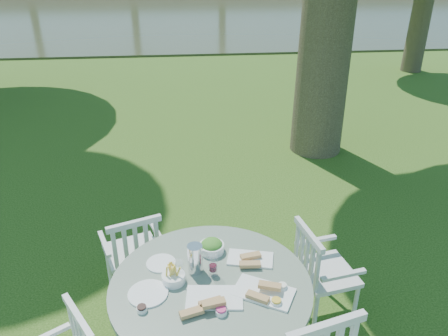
# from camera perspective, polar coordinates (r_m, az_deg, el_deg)

# --- Properties ---
(ground) EXTENTS (140.00, 140.00, 0.00)m
(ground) POSITION_cam_1_polar(r_m,az_deg,el_deg) (4.64, 0.25, -10.54)
(ground) COLOR #1B3A0C
(ground) RESTS_ON ground
(table) EXTENTS (1.38, 1.38, 0.78)m
(table) POSITION_cam_1_polar(r_m,az_deg,el_deg) (3.16, -1.71, -16.92)
(table) COLOR black
(table) RESTS_ON ground
(chair_ne) EXTENTS (0.50, 0.52, 0.90)m
(chair_ne) POSITION_cam_1_polar(r_m,az_deg,el_deg) (3.66, 12.09, -12.66)
(chair_ne) COLOR silver
(chair_ne) RESTS_ON ground
(chair_nw) EXTENTS (0.56, 0.54, 0.88)m
(chair_nw) POSITION_cam_1_polar(r_m,az_deg,el_deg) (3.84, -11.62, -10.61)
(chair_nw) COLOR silver
(chair_nw) RESTS_ON ground
(tableware) EXTENTS (1.11, 0.76, 0.22)m
(tableware) POSITION_cam_1_polar(r_m,az_deg,el_deg) (3.10, -2.62, -13.26)
(tableware) COLOR white
(tableware) RESTS_ON table
(river) EXTENTS (100.00, 28.00, 0.12)m
(river) POSITION_cam_1_polar(r_m,az_deg,el_deg) (26.81, -5.17, 20.86)
(river) COLOR #2E331E
(river) RESTS_ON ground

